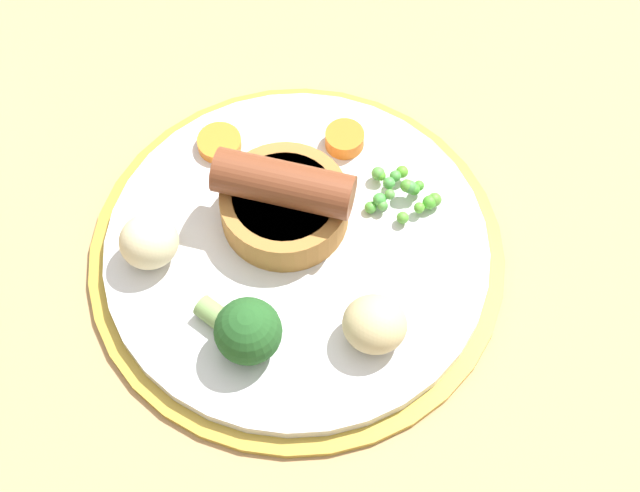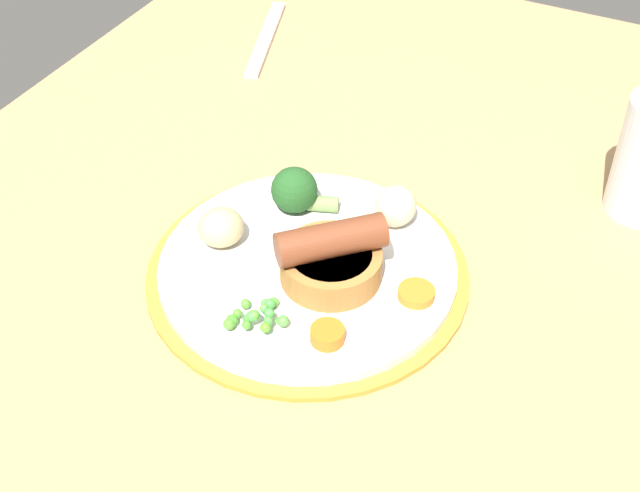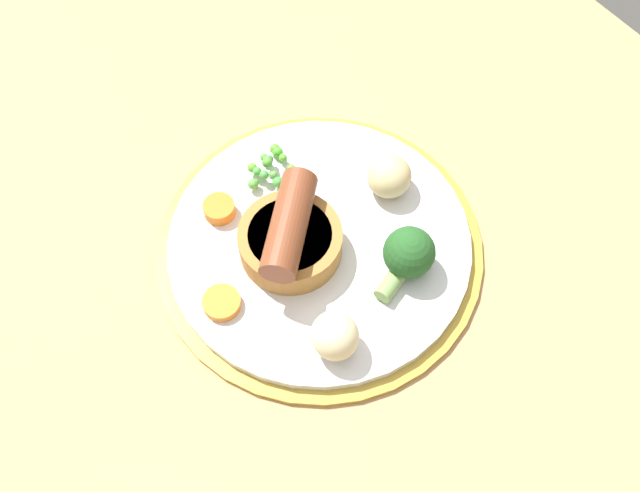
% 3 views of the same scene
% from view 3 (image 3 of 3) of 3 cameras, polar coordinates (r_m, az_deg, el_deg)
% --- Properties ---
extents(dining_table, '(1.10, 0.80, 0.03)m').
position_cam_3_polar(dining_table, '(0.62, 3.76, -2.68)').
color(dining_table, tan).
rests_on(dining_table, ground).
extents(dinner_plate, '(0.28, 0.28, 0.01)m').
position_cam_3_polar(dinner_plate, '(0.61, -0.04, 0.10)').
color(dinner_plate, '#B79333').
rests_on(dinner_plate, dining_table).
extents(sausage_pudding, '(0.09, 0.09, 0.06)m').
position_cam_3_polar(sausage_pudding, '(0.58, -2.41, 0.74)').
color(sausage_pudding, '#AD7538').
rests_on(sausage_pudding, dinner_plate).
extents(pea_pile, '(0.05, 0.05, 0.02)m').
position_cam_3_polar(pea_pile, '(0.64, -4.02, 6.23)').
color(pea_pile, green).
rests_on(pea_pile, dinner_plate).
extents(broccoli_floret_near, '(0.04, 0.06, 0.04)m').
position_cam_3_polar(broccoli_floret_near, '(0.58, 7.03, -0.71)').
color(broccoli_floret_near, '#235623').
rests_on(broccoli_floret_near, dinner_plate).
extents(potato_chunk_0, '(0.06, 0.06, 0.03)m').
position_cam_3_polar(potato_chunk_0, '(0.62, 5.55, 5.60)').
color(potato_chunk_0, '#CCB77F').
rests_on(potato_chunk_0, dinner_plate).
extents(potato_chunk_2, '(0.05, 0.04, 0.04)m').
position_cam_3_polar(potato_chunk_2, '(0.55, 1.20, -7.19)').
color(potato_chunk_2, beige).
rests_on(potato_chunk_2, dinner_plate).
extents(carrot_slice_0, '(0.03, 0.03, 0.01)m').
position_cam_3_polar(carrot_slice_0, '(0.62, -8.07, 2.95)').
color(carrot_slice_0, orange).
rests_on(carrot_slice_0, dinner_plate).
extents(carrot_slice_1, '(0.04, 0.04, 0.01)m').
position_cam_3_polar(carrot_slice_1, '(0.58, -7.87, -4.51)').
color(carrot_slice_1, orange).
rests_on(carrot_slice_1, dinner_plate).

